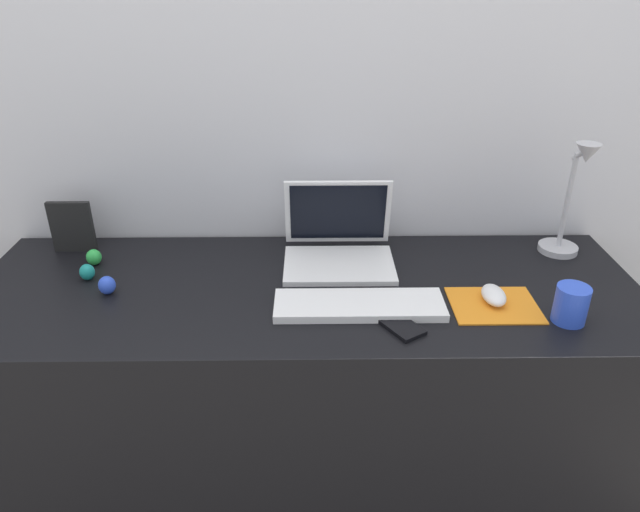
{
  "coord_description": "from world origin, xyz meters",
  "views": [
    {
      "loc": [
        0.02,
        -1.3,
        1.5
      ],
      "look_at": [
        0.04,
        0.0,
        0.83
      ],
      "focal_mm": 32.79,
      "sensor_mm": 36.0,
      "label": 1
    }
  ],
  "objects_px": {
    "toy_figurine_blue": "(107,285)",
    "toy_figurine_teal": "(87,272)",
    "desk_lamp": "(571,203)",
    "toy_figurine_green": "(94,257)",
    "picture_frame": "(72,227)",
    "mouse": "(494,295)",
    "coffee_mug": "(571,304)",
    "laptop": "(338,241)",
    "keyboard": "(359,305)",
    "cell_phone": "(398,324)"
  },
  "relations": [
    {
      "from": "mouse",
      "to": "toy_figurine_blue",
      "type": "height_order",
      "value": "toy_figurine_blue"
    },
    {
      "from": "mouse",
      "to": "coffee_mug",
      "type": "height_order",
      "value": "coffee_mug"
    },
    {
      "from": "picture_frame",
      "to": "toy_figurine_green",
      "type": "bearing_deg",
      "value": -46.99
    },
    {
      "from": "toy_figurine_blue",
      "to": "mouse",
      "type": "bearing_deg",
      "value": -3.38
    },
    {
      "from": "toy_figurine_blue",
      "to": "cell_phone",
      "type": "bearing_deg",
      "value": -12.37
    },
    {
      "from": "toy_figurine_blue",
      "to": "picture_frame",
      "type": "bearing_deg",
      "value": 124.25
    },
    {
      "from": "desk_lamp",
      "to": "toy_figurine_green",
      "type": "height_order",
      "value": "desk_lamp"
    },
    {
      "from": "coffee_mug",
      "to": "toy_figurine_teal",
      "type": "height_order",
      "value": "coffee_mug"
    },
    {
      "from": "keyboard",
      "to": "toy_figurine_blue",
      "type": "distance_m",
      "value": 0.64
    },
    {
      "from": "mouse",
      "to": "coffee_mug",
      "type": "relative_size",
      "value": 1.06
    },
    {
      "from": "laptop",
      "to": "desk_lamp",
      "type": "relative_size",
      "value": 0.9
    },
    {
      "from": "picture_frame",
      "to": "coffee_mug",
      "type": "bearing_deg",
      "value": -16.77
    },
    {
      "from": "desk_lamp",
      "to": "toy_figurine_blue",
      "type": "height_order",
      "value": "desk_lamp"
    },
    {
      "from": "laptop",
      "to": "cell_phone",
      "type": "height_order",
      "value": "laptop"
    },
    {
      "from": "cell_phone",
      "to": "toy_figurine_teal",
      "type": "bearing_deg",
      "value": 131.07
    },
    {
      "from": "laptop",
      "to": "coffee_mug",
      "type": "xyz_separation_m",
      "value": [
        0.52,
        -0.33,
        -0.01
      ]
    },
    {
      "from": "coffee_mug",
      "to": "toy_figurine_green",
      "type": "distance_m",
      "value": 1.24
    },
    {
      "from": "laptop",
      "to": "coffee_mug",
      "type": "distance_m",
      "value": 0.62
    },
    {
      "from": "keyboard",
      "to": "mouse",
      "type": "xyz_separation_m",
      "value": [
        0.33,
        0.02,
        0.01
      ]
    },
    {
      "from": "toy_figurine_green",
      "to": "toy_figurine_teal",
      "type": "bearing_deg",
      "value": -83.34
    },
    {
      "from": "coffee_mug",
      "to": "toy_figurine_teal",
      "type": "relative_size",
      "value": 2.1
    },
    {
      "from": "picture_frame",
      "to": "toy_figurine_teal",
      "type": "xyz_separation_m",
      "value": [
        0.09,
        -0.17,
        -0.05
      ]
    },
    {
      "from": "mouse",
      "to": "picture_frame",
      "type": "height_order",
      "value": "picture_frame"
    },
    {
      "from": "toy_figurine_blue",
      "to": "toy_figurine_green",
      "type": "relative_size",
      "value": 1.05
    },
    {
      "from": "picture_frame",
      "to": "coffee_mug",
      "type": "height_order",
      "value": "picture_frame"
    },
    {
      "from": "mouse",
      "to": "picture_frame",
      "type": "xyz_separation_m",
      "value": [
        -1.13,
        0.3,
        0.05
      ]
    },
    {
      "from": "desk_lamp",
      "to": "cell_phone",
      "type": "bearing_deg",
      "value": -145.33
    },
    {
      "from": "toy_figurine_teal",
      "to": "coffee_mug",
      "type": "bearing_deg",
      "value": -10.22
    },
    {
      "from": "toy_figurine_blue",
      "to": "toy_figurine_green",
      "type": "distance_m",
      "value": 0.18
    },
    {
      "from": "cell_phone",
      "to": "toy_figurine_teal",
      "type": "distance_m",
      "value": 0.82
    },
    {
      "from": "mouse",
      "to": "toy_figurine_teal",
      "type": "height_order",
      "value": "toy_figurine_teal"
    },
    {
      "from": "picture_frame",
      "to": "toy_figurine_teal",
      "type": "relative_size",
      "value": 3.47
    },
    {
      "from": "mouse",
      "to": "toy_figurine_blue",
      "type": "distance_m",
      "value": 0.96
    },
    {
      "from": "coffee_mug",
      "to": "toy_figurine_green",
      "type": "xyz_separation_m",
      "value": [
        -1.2,
        0.3,
        -0.02
      ]
    },
    {
      "from": "laptop",
      "to": "cell_phone",
      "type": "xyz_separation_m",
      "value": [
        0.12,
        -0.34,
        -0.05
      ]
    },
    {
      "from": "keyboard",
      "to": "desk_lamp",
      "type": "relative_size",
      "value": 1.23
    },
    {
      "from": "coffee_mug",
      "to": "mouse",
      "type": "bearing_deg",
      "value": 151.12
    },
    {
      "from": "desk_lamp",
      "to": "picture_frame",
      "type": "xyz_separation_m",
      "value": [
        -1.39,
        0.05,
        -0.08
      ]
    },
    {
      "from": "mouse",
      "to": "laptop",
      "type": "bearing_deg",
      "value": 146.89
    },
    {
      "from": "cell_phone",
      "to": "mouse",
      "type": "bearing_deg",
      "value": -10.67
    },
    {
      "from": "toy_figurine_blue",
      "to": "toy_figurine_teal",
      "type": "relative_size",
      "value": 1.09
    },
    {
      "from": "desk_lamp",
      "to": "toy_figurine_teal",
      "type": "xyz_separation_m",
      "value": [
        -1.3,
        -0.12,
        -0.14
      ]
    },
    {
      "from": "desk_lamp",
      "to": "mouse",
      "type": "bearing_deg",
      "value": -136.16
    },
    {
      "from": "toy_figurine_teal",
      "to": "picture_frame",
      "type": "bearing_deg",
      "value": 118.15
    },
    {
      "from": "picture_frame",
      "to": "toy_figurine_blue",
      "type": "xyz_separation_m",
      "value": [
        0.17,
        -0.24,
        -0.05
      ]
    },
    {
      "from": "mouse",
      "to": "toy_figurine_green",
      "type": "distance_m",
      "value": 1.07
    },
    {
      "from": "toy_figurine_teal",
      "to": "toy_figurine_blue",
      "type": "bearing_deg",
      "value": -44.42
    },
    {
      "from": "laptop",
      "to": "picture_frame",
      "type": "bearing_deg",
      "value": 175.49
    },
    {
      "from": "picture_frame",
      "to": "coffee_mug",
      "type": "distance_m",
      "value": 1.34
    },
    {
      "from": "toy_figurine_blue",
      "to": "toy_figurine_green",
      "type": "bearing_deg",
      "value": 118.37
    }
  ]
}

